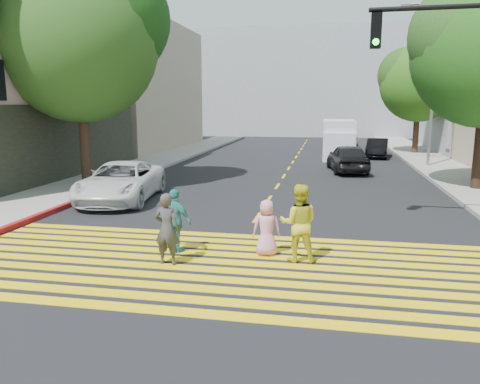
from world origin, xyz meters
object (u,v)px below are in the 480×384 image
(pedestrian_man, at_px, (167,229))
(pedestrian_child, at_px, (267,228))
(pedestrian_extra, at_px, (175,221))
(white_van, at_px, (338,140))
(pedestrian_woman, at_px, (299,223))
(dark_car_parked, at_px, (377,148))
(tree_right_far, at_px, (421,78))
(silver_car, at_px, (347,141))
(dark_car_near, at_px, (348,158))
(tree_left, at_px, (81,34))
(white_sedan, at_px, (121,182))

(pedestrian_man, xyz_separation_m, pedestrian_child, (2.14, 1.07, -0.15))
(pedestrian_child, distance_m, pedestrian_extra, 2.25)
(white_van, bearing_deg, pedestrian_child, -96.07)
(pedestrian_woman, xyz_separation_m, dark_car_parked, (3.92, 22.82, -0.27))
(tree_right_far, xyz_separation_m, dark_car_parked, (-2.98, -2.54, -4.77))
(pedestrian_extra, relative_size, silver_car, 0.37)
(dark_car_near, bearing_deg, dark_car_parked, -114.74)
(tree_left, distance_m, silver_car, 24.55)
(silver_car, bearing_deg, dark_car_near, 93.16)
(dark_car_parked, bearing_deg, tree_left, -126.18)
(dark_car_near, xyz_separation_m, dark_car_parked, (2.26, 7.60, -0.11))
(tree_right_far, distance_m, pedestrian_woman, 26.67)
(silver_car, relative_size, white_van, 0.79)
(tree_left, height_order, dark_car_near, tree_left)
(pedestrian_woman, relative_size, silver_car, 0.42)
(pedestrian_woman, relative_size, white_sedan, 0.35)
(pedestrian_extra, bearing_deg, dark_car_parked, -88.00)
(silver_car, bearing_deg, pedestrian_man, 85.52)
(tree_left, relative_size, pedestrian_child, 7.06)
(pedestrian_man, relative_size, silver_car, 0.39)
(pedestrian_man, bearing_deg, silver_car, -93.61)
(pedestrian_man, distance_m, dark_car_parked, 24.57)
(pedestrian_man, xyz_separation_m, dark_car_near, (4.57, 16.01, -0.07))
(dark_car_near, height_order, dark_car_parked, dark_car_near)
(tree_left, distance_m, dark_car_parked, 20.74)
(pedestrian_woman, distance_m, white_van, 21.88)
(white_sedan, relative_size, white_van, 0.96)
(tree_left, distance_m, dark_car_near, 14.54)
(silver_car, xyz_separation_m, white_van, (-0.86, -7.23, 0.59))
(pedestrian_child, relative_size, white_van, 0.25)
(dark_car_parked, bearing_deg, pedestrian_man, -98.49)
(dark_car_near, bearing_deg, white_sedan, 39.01)
(pedestrian_child, bearing_deg, silver_car, -107.74)
(pedestrian_man, relative_size, dark_car_parked, 0.42)
(tree_left, distance_m, pedestrian_extra, 12.24)
(tree_right_far, bearing_deg, pedestrian_man, -110.57)
(dark_car_parked, bearing_deg, white_sedan, -115.23)
(pedestrian_woman, bearing_deg, pedestrian_man, 10.94)
(white_van, bearing_deg, pedestrian_woman, -93.96)
(dark_car_parked, bearing_deg, white_van, -152.15)
(dark_car_near, distance_m, dark_car_parked, 7.93)
(white_sedan, bearing_deg, tree_left, 128.80)
(pedestrian_man, distance_m, dark_car_near, 16.65)
(tree_right_far, height_order, dark_car_parked, tree_right_far)
(pedestrian_man, relative_size, dark_car_near, 0.37)
(tree_left, distance_m, tree_right_far, 23.80)
(tree_left, xyz_separation_m, pedestrian_child, (9.07, -8.19, -5.86))
(tree_right_far, distance_m, pedestrian_child, 26.64)
(tree_left, relative_size, tree_right_far, 1.21)
(tree_right_far, bearing_deg, dark_car_near, -117.33)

